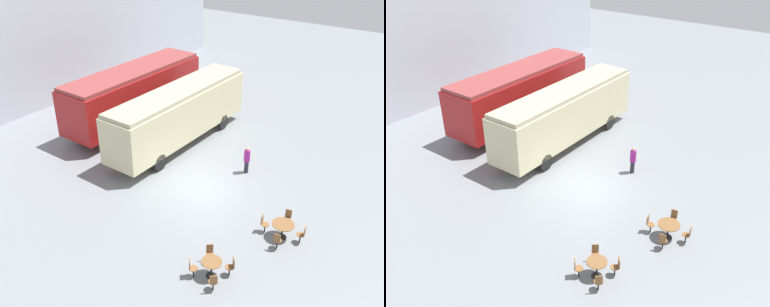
% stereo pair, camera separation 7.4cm
% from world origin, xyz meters
% --- Properties ---
extents(ground_plane, '(80.00, 80.00, 0.00)m').
position_xyz_m(ground_plane, '(0.00, 0.00, 0.00)').
color(ground_plane, gray).
extents(backdrop_wall, '(44.00, 0.15, 9.00)m').
position_xyz_m(backdrop_wall, '(0.00, 15.53, 4.50)').
color(backdrop_wall, '#B2B7C1').
rests_on(backdrop_wall, ground_plane).
extents(streamlined_locomotive, '(12.77, 2.85, 3.79)m').
position_xyz_m(streamlined_locomotive, '(4.80, 8.45, 2.20)').
color(streamlined_locomotive, maroon).
rests_on(streamlined_locomotive, ground_plane).
extents(passenger_coach_vintage, '(10.90, 2.41, 3.58)m').
position_xyz_m(passenger_coach_vintage, '(3.23, 4.13, 2.09)').
color(passenger_coach_vintage, beige).
rests_on(passenger_coach_vintage, ground_plane).
extents(cafe_table_near, '(0.99, 0.99, 0.74)m').
position_xyz_m(cafe_table_near, '(-1.23, -5.03, 0.61)').
color(cafe_table_near, black).
rests_on(cafe_table_near, ground_plane).
extents(cafe_table_mid, '(0.83, 0.83, 0.77)m').
position_xyz_m(cafe_table_mid, '(-5.02, -3.81, 0.60)').
color(cafe_table_mid, black).
rests_on(cafe_table_mid, ground_plane).
extents(cafe_chair_0, '(0.36, 0.38, 0.87)m').
position_xyz_m(cafe_chair_0, '(-1.07, -5.89, 0.51)').
color(cafe_chair_0, black).
rests_on(cafe_chair_0, ground_plane).
extents(cafe_chair_1, '(0.38, 0.36, 0.87)m').
position_xyz_m(cafe_chair_1, '(-0.37, -4.88, 0.51)').
color(cafe_chair_1, black).
rests_on(cafe_chair_1, ground_plane).
extents(cafe_chair_2, '(0.36, 0.38, 0.87)m').
position_xyz_m(cafe_chair_2, '(-1.39, -4.18, 0.51)').
color(cafe_chair_2, black).
rests_on(cafe_chair_2, ground_plane).
extents(cafe_chair_3, '(0.38, 0.36, 0.87)m').
position_xyz_m(cafe_chair_3, '(-2.08, -5.19, 0.51)').
color(cafe_chair_3, black).
rests_on(cafe_chair_3, ground_plane).
extents(cafe_chair_4, '(0.41, 0.40, 0.87)m').
position_xyz_m(cafe_chair_4, '(-4.41, -3.32, 0.51)').
color(cafe_chair_4, black).
rests_on(cafe_chair_4, ground_plane).
extents(cafe_chair_5, '(0.40, 0.41, 0.87)m').
position_xyz_m(cafe_chair_5, '(-5.52, -3.20, 0.51)').
color(cafe_chair_5, black).
rests_on(cafe_chair_5, ground_plane).
extents(cafe_chair_6, '(0.41, 0.40, 0.87)m').
position_xyz_m(cafe_chair_6, '(-5.64, -4.30, 0.51)').
color(cafe_chair_6, black).
rests_on(cafe_chair_6, ground_plane).
extents(cafe_chair_7, '(0.40, 0.41, 0.87)m').
position_xyz_m(cafe_chair_7, '(-4.53, -4.42, 0.51)').
color(cafe_chair_7, black).
rests_on(cafe_chair_7, ground_plane).
extents(visitor_person, '(0.34, 0.34, 1.58)m').
position_xyz_m(visitor_person, '(2.61, -1.01, 0.85)').
color(visitor_person, '#262633').
rests_on(visitor_person, ground_plane).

